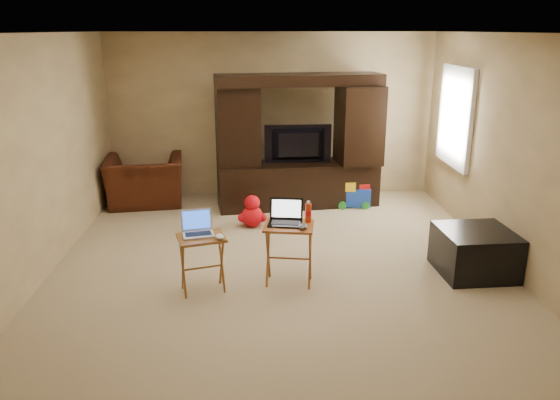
{
  "coord_description": "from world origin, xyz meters",
  "views": [
    {
      "loc": [
        -0.25,
        -5.72,
        2.54
      ],
      "look_at": [
        0.0,
        -0.2,
        0.8
      ],
      "focal_mm": 35.0,
      "sensor_mm": 36.0,
      "label": 1
    }
  ],
  "objects_px": {
    "child_rocker": "(245,187)",
    "tray_table_left": "(202,264)",
    "ottoman": "(475,252)",
    "entertainment_center": "(298,142)",
    "plush_toy": "(252,211)",
    "push_toy": "(353,193)",
    "television": "(299,145)",
    "mouse_left": "(220,237)",
    "water_bottle": "(308,213)",
    "laptop_left": "(198,224)",
    "mouse_right": "(303,226)",
    "recliner": "(145,181)",
    "laptop_right": "(285,213)",
    "tray_table_right": "(289,254)"
  },
  "relations": [
    {
      "from": "child_rocker",
      "to": "ottoman",
      "type": "relative_size",
      "value": 0.82
    },
    {
      "from": "ottoman",
      "to": "entertainment_center",
      "type": "bearing_deg",
      "value": 124.88
    },
    {
      "from": "plush_toy",
      "to": "laptop_left",
      "type": "relative_size",
      "value": 1.45
    },
    {
      "from": "entertainment_center",
      "to": "laptop_right",
      "type": "height_order",
      "value": "entertainment_center"
    },
    {
      "from": "entertainment_center",
      "to": "mouse_right",
      "type": "height_order",
      "value": "entertainment_center"
    },
    {
      "from": "entertainment_center",
      "to": "tray_table_left",
      "type": "xyz_separation_m",
      "value": [
        -1.17,
        -2.77,
        -0.67
      ]
    },
    {
      "from": "laptop_left",
      "to": "tray_table_right",
      "type": "bearing_deg",
      "value": -6.16
    },
    {
      "from": "child_rocker",
      "to": "recliner",
      "type": "bearing_deg",
      "value": 151.79
    },
    {
      "from": "ottoman",
      "to": "tray_table_left",
      "type": "relative_size",
      "value": 1.28
    },
    {
      "from": "television",
      "to": "mouse_right",
      "type": "bearing_deg",
      "value": 83.74
    },
    {
      "from": "ottoman",
      "to": "laptop_left",
      "type": "xyz_separation_m",
      "value": [
        -2.92,
        -0.27,
        0.46
      ]
    },
    {
      "from": "recliner",
      "to": "laptop_right",
      "type": "bearing_deg",
      "value": 117.61
    },
    {
      "from": "plush_toy",
      "to": "push_toy",
      "type": "xyz_separation_m",
      "value": [
        1.49,
        0.82,
        -0.02
      ]
    },
    {
      "from": "push_toy",
      "to": "tray_table_right",
      "type": "relative_size",
      "value": 0.83
    },
    {
      "from": "laptop_left",
      "to": "laptop_right",
      "type": "xyz_separation_m",
      "value": [
        0.86,
        0.12,
        0.06
      ]
    },
    {
      "from": "entertainment_center",
      "to": "plush_toy",
      "type": "distance_m",
      "value": 1.36
    },
    {
      "from": "ottoman",
      "to": "tray_table_left",
      "type": "distance_m",
      "value": 2.91
    },
    {
      "from": "ottoman",
      "to": "mouse_left",
      "type": "distance_m",
      "value": 2.75
    },
    {
      "from": "tray_table_right",
      "to": "plush_toy",
      "type": "bearing_deg",
      "value": 111.65
    },
    {
      "from": "entertainment_center",
      "to": "television",
      "type": "relative_size",
      "value": 2.41
    },
    {
      "from": "child_rocker",
      "to": "mouse_right",
      "type": "distance_m",
      "value": 2.8
    },
    {
      "from": "child_rocker",
      "to": "tray_table_right",
      "type": "xyz_separation_m",
      "value": [
        0.49,
        -2.59,
        0.02
      ]
    },
    {
      "from": "recliner",
      "to": "tray_table_left",
      "type": "xyz_separation_m",
      "value": [
        1.12,
        -2.92,
        -0.07
      ]
    },
    {
      "from": "child_rocker",
      "to": "tray_table_left",
      "type": "relative_size",
      "value": 1.05
    },
    {
      "from": "plush_toy",
      "to": "mouse_left",
      "type": "bearing_deg",
      "value": -98.88
    },
    {
      "from": "television",
      "to": "ottoman",
      "type": "relative_size",
      "value": 1.3
    },
    {
      "from": "child_rocker",
      "to": "mouse_right",
      "type": "height_order",
      "value": "mouse_right"
    },
    {
      "from": "ottoman",
      "to": "laptop_right",
      "type": "xyz_separation_m",
      "value": [
        -2.06,
        -0.15,
        0.52
      ]
    },
    {
      "from": "ottoman",
      "to": "tray_table_left",
      "type": "height_order",
      "value": "tray_table_left"
    },
    {
      "from": "laptop_left",
      "to": "mouse_right",
      "type": "bearing_deg",
      "value": -13.59
    },
    {
      "from": "recliner",
      "to": "tray_table_left",
      "type": "bearing_deg",
      "value": 103.34
    },
    {
      "from": "television",
      "to": "mouse_left",
      "type": "bearing_deg",
      "value": 67.85
    },
    {
      "from": "mouse_left",
      "to": "mouse_right",
      "type": "distance_m",
      "value": 0.82
    },
    {
      "from": "push_toy",
      "to": "tray_table_left",
      "type": "xyz_separation_m",
      "value": [
        -1.98,
        -2.68,
        0.09
      ]
    },
    {
      "from": "child_rocker",
      "to": "ottoman",
      "type": "height_order",
      "value": "child_rocker"
    },
    {
      "from": "water_bottle",
      "to": "ottoman",
      "type": "bearing_deg",
      "value": 2.79
    },
    {
      "from": "plush_toy",
      "to": "tray_table_right",
      "type": "distance_m",
      "value": 1.78
    },
    {
      "from": "ottoman",
      "to": "mouse_right",
      "type": "relative_size",
      "value": 5.75
    },
    {
      "from": "television",
      "to": "tray_table_left",
      "type": "bearing_deg",
      "value": 63.98
    },
    {
      "from": "tray_table_right",
      "to": "water_bottle",
      "type": "height_order",
      "value": "water_bottle"
    },
    {
      "from": "entertainment_center",
      "to": "laptop_left",
      "type": "height_order",
      "value": "entertainment_center"
    },
    {
      "from": "child_rocker",
      "to": "plush_toy",
      "type": "bearing_deg",
      "value": -103.88
    },
    {
      "from": "mouse_right",
      "to": "water_bottle",
      "type": "xyz_separation_m",
      "value": [
        0.07,
        0.2,
        0.07
      ]
    },
    {
      "from": "child_rocker",
      "to": "water_bottle",
      "type": "height_order",
      "value": "water_bottle"
    },
    {
      "from": "child_rocker",
      "to": "mouse_right",
      "type": "bearing_deg",
      "value": -97.81
    },
    {
      "from": "ottoman",
      "to": "water_bottle",
      "type": "bearing_deg",
      "value": -177.21
    },
    {
      "from": "child_rocker",
      "to": "push_toy",
      "type": "xyz_separation_m",
      "value": [
        1.59,
        -0.04,
        -0.11
      ]
    },
    {
      "from": "television",
      "to": "water_bottle",
      "type": "height_order",
      "value": "television"
    },
    {
      "from": "television",
      "to": "child_rocker",
      "type": "bearing_deg",
      "value": -2.42
    },
    {
      "from": "laptop_left",
      "to": "ottoman",
      "type": "bearing_deg",
      "value": -7.33
    }
  ]
}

